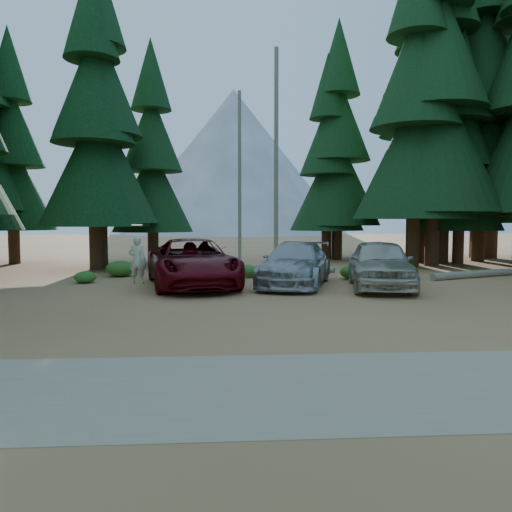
% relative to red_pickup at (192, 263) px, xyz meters
% --- Properties ---
extents(ground, '(160.00, 160.00, 0.00)m').
position_rel_red_pickup_xyz_m(ground, '(3.34, -4.99, -0.89)').
color(ground, '#A06D44').
rests_on(ground, ground).
extents(gravel_strip, '(26.00, 3.50, 0.01)m').
position_rel_red_pickup_xyz_m(gravel_strip, '(3.34, -11.49, -0.88)').
color(gravel_strip, tan).
rests_on(gravel_strip, ground).
extents(forest_belt_north, '(36.00, 7.00, 22.00)m').
position_rel_red_pickup_xyz_m(forest_belt_north, '(3.34, 10.01, -0.89)').
color(forest_belt_north, black).
rests_on(forest_belt_north, ground).
extents(snag_front, '(0.24, 0.24, 12.00)m').
position_rel_red_pickup_xyz_m(snag_front, '(4.14, 9.51, 5.11)').
color(snag_front, '#736F5C').
rests_on(snag_front, ground).
extents(snag_back, '(0.20, 0.20, 10.00)m').
position_rel_red_pickup_xyz_m(snag_back, '(2.14, 11.01, 4.11)').
color(snag_back, '#736F5C').
rests_on(snag_back, ground).
extents(mountain_peak, '(48.00, 50.00, 28.00)m').
position_rel_red_pickup_xyz_m(mountain_peak, '(0.75, 83.24, 11.82)').
color(mountain_peak, gray).
rests_on(mountain_peak, ground).
extents(red_pickup, '(4.14, 6.84, 1.77)m').
position_rel_red_pickup_xyz_m(red_pickup, '(0.00, 0.00, 0.00)').
color(red_pickup, '#600810').
rests_on(red_pickup, ground).
extents(silver_minivan_center, '(3.84, 5.99, 1.61)m').
position_rel_red_pickup_xyz_m(silver_minivan_center, '(3.87, 0.02, -0.08)').
color(silver_minivan_center, '#A7AAAF').
rests_on(silver_minivan_center, ground).
extents(silver_minivan_right, '(3.09, 5.54, 1.78)m').
position_rel_red_pickup_xyz_m(silver_minivan_right, '(6.79, -1.01, 0.00)').
color(silver_minivan_right, beige).
rests_on(silver_minivan_right, ground).
extents(frisbee_player, '(0.63, 0.45, 2.05)m').
position_rel_red_pickup_xyz_m(frisbee_player, '(-1.80, -1.28, 0.21)').
color(frisbee_player, beige).
rests_on(frisbee_player, ground).
extents(log_left, '(3.70, 1.10, 0.27)m').
position_rel_red_pickup_xyz_m(log_left, '(1.91, 2.54, -0.75)').
color(log_left, '#736F5C').
rests_on(log_left, ground).
extents(log_mid, '(2.27, 2.21, 0.24)m').
position_rel_red_pickup_xyz_m(log_mid, '(5.30, 5.51, -0.77)').
color(log_mid, '#736F5C').
rests_on(log_mid, ground).
extents(log_right, '(4.52, 2.18, 0.31)m').
position_rel_red_pickup_xyz_m(log_right, '(11.84, 2.01, -0.73)').
color(log_right, '#736F5C').
rests_on(log_right, ground).
extents(shrub_far_left, '(1.25, 1.25, 0.69)m').
position_rel_red_pickup_xyz_m(shrub_far_left, '(-3.36, 3.58, -0.54)').
color(shrub_far_left, '#276F21').
rests_on(shrub_far_left, ground).
extents(shrub_left, '(0.99, 0.99, 0.55)m').
position_rel_red_pickup_xyz_m(shrub_left, '(2.19, 2.84, -0.61)').
color(shrub_left, '#276F21').
rests_on(shrub_left, ground).
extents(shrub_center_left, '(0.84, 0.84, 0.46)m').
position_rel_red_pickup_xyz_m(shrub_center_left, '(4.68, 3.21, -0.66)').
color(shrub_center_left, '#276F21').
rests_on(shrub_center_left, ground).
extents(shrub_center_right, '(0.93, 0.93, 0.51)m').
position_rel_red_pickup_xyz_m(shrub_center_right, '(3.93, 2.91, -0.63)').
color(shrub_center_right, '#276F21').
rests_on(shrub_center_right, ground).
extents(shrub_right, '(1.13, 1.13, 0.62)m').
position_rel_red_pickup_xyz_m(shrub_right, '(6.58, 1.82, -0.58)').
color(shrub_right, '#276F21').
rests_on(shrub_right, ground).
extents(shrub_far_right, '(1.30, 1.30, 0.72)m').
position_rel_red_pickup_xyz_m(shrub_far_right, '(8.66, 2.08, -0.53)').
color(shrub_far_right, '#276F21').
rests_on(shrub_far_right, ground).
extents(shrub_edge_west, '(0.85, 0.85, 0.47)m').
position_rel_red_pickup_xyz_m(shrub_edge_west, '(-4.26, 1.29, -0.65)').
color(shrub_edge_west, '#276F21').
rests_on(shrub_edge_west, ground).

